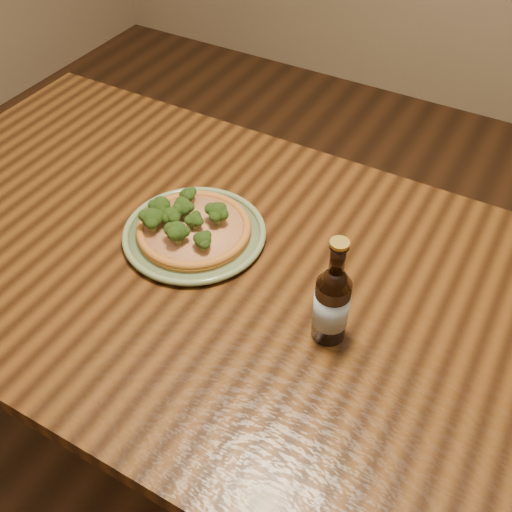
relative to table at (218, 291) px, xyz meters
The scene contains 5 objects.
ground 0.66m from the table, 90.00° to the right, with size 4.50×4.50×0.00m, color #382111.
table is the anchor object (origin of this frame).
plate 0.13m from the table, 154.61° to the left, with size 0.30×0.30×0.02m.
pizza 0.15m from the table, 157.14° to the left, with size 0.24×0.24×0.07m.
beer_bottle 0.33m from the table, 12.18° to the right, with size 0.06×0.06×0.23m.
Camera 1 is at (0.49, -0.61, 1.60)m, focal length 42.00 mm.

